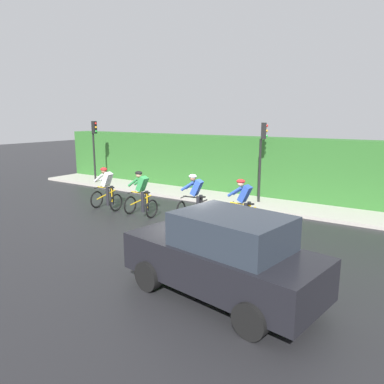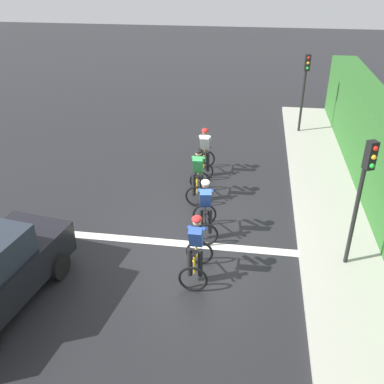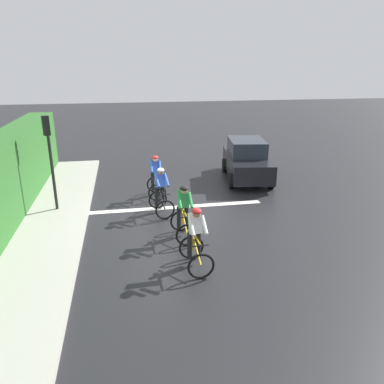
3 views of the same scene
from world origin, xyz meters
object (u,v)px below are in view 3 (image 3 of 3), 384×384
object	(u,v)px
cyclist_mid	(161,192)
traffic_light_near_crossing	(49,150)
cyclist_lead	(196,239)
cyclist_second	(184,213)
car_black	(247,160)
cyclist_fourth	(156,177)

from	to	relation	value
cyclist_mid	traffic_light_near_crossing	xyz separation A→B (m)	(3.61, -0.86, 1.43)
cyclist_lead	cyclist_mid	world-z (taller)	same
cyclist_lead	cyclist_mid	size ratio (longest dim) A/B	1.00
traffic_light_near_crossing	cyclist_second	bearing A→B (deg)	144.66
cyclist_mid	traffic_light_near_crossing	distance (m)	3.98
cyclist_lead	car_black	distance (m)	8.14
cyclist_mid	car_black	bearing A→B (deg)	-140.95
cyclist_second	traffic_light_near_crossing	xyz separation A→B (m)	(4.07, -2.89, 1.43)
cyclist_second	cyclist_fourth	world-z (taller)	same
cyclist_mid	cyclist_fourth	bearing A→B (deg)	-89.83
cyclist_second	car_black	xyz separation A→B (m)	(-3.76, -5.46, 0.08)
cyclist_lead	traffic_light_near_crossing	xyz separation A→B (m)	(4.09, -4.66, 1.43)
car_black	cyclist_mid	bearing A→B (deg)	39.05
cyclist_fourth	traffic_light_near_crossing	size ratio (longest dim) A/B	0.50
cyclist_lead	car_black	size ratio (longest dim) A/B	0.38
cyclist_second	cyclist_lead	bearing A→B (deg)	90.46
cyclist_lead	car_black	bearing A→B (deg)	-117.42
cyclist_lead	cyclist_second	xyz separation A→B (m)	(0.01, -1.77, 0.00)
cyclist_lead	cyclist_second	distance (m)	1.77
cyclist_lead	traffic_light_near_crossing	distance (m)	6.36
traffic_light_near_crossing	cyclist_lead	bearing A→B (deg)	131.28
cyclist_lead	cyclist_second	world-z (taller)	same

